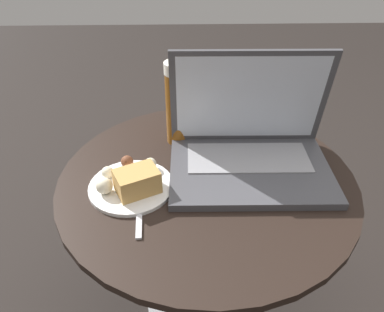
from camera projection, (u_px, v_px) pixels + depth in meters
ground_plane at (203, 301)px, 1.17m from camera, size 6.00×6.00×0.00m
table at (206, 213)px, 0.95m from camera, size 0.70×0.70×0.50m
laptop at (250, 146)px, 0.89m from camera, size 0.38×0.27×0.27m
beer_glass at (178, 104)px, 0.95m from camera, size 0.06×0.06×0.22m
snack_plate at (132, 182)px, 0.83m from camera, size 0.19×0.19×0.06m
fork at (140, 199)px, 0.81m from camera, size 0.03×0.20×0.00m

